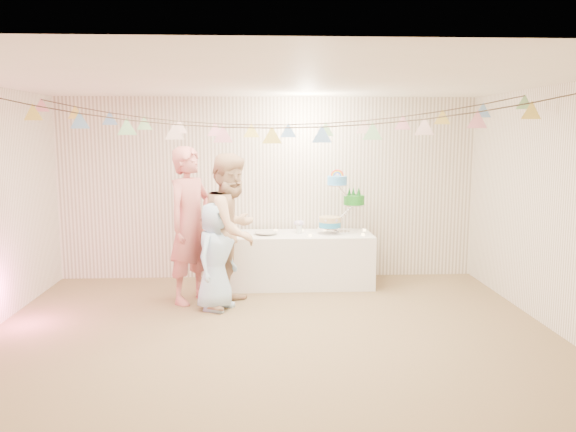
{
  "coord_description": "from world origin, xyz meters",
  "views": [
    {
      "loc": [
        -0.11,
        -5.56,
        2.09
      ],
      "look_at": [
        0.2,
        0.8,
        1.15
      ],
      "focal_mm": 35.0,
      "sensor_mm": 36.0,
      "label": 1
    }
  ],
  "objects_px": {
    "cake_stand": "(341,202)",
    "person_adult_b": "(232,230)",
    "person_child": "(216,256)",
    "person_adult_a": "(191,225)",
    "table": "(301,259)"
  },
  "relations": [
    {
      "from": "cake_stand",
      "to": "person_adult_b",
      "type": "height_order",
      "value": "person_adult_b"
    },
    {
      "from": "person_child",
      "to": "person_adult_a",
      "type": "bearing_deg",
      "value": 75.43
    },
    {
      "from": "table",
      "to": "cake_stand",
      "type": "height_order",
      "value": "cake_stand"
    },
    {
      "from": "cake_stand",
      "to": "person_adult_b",
      "type": "distance_m",
      "value": 1.72
    },
    {
      "from": "person_adult_b",
      "to": "cake_stand",
      "type": "bearing_deg",
      "value": -32.37
    },
    {
      "from": "cake_stand",
      "to": "person_adult_a",
      "type": "height_order",
      "value": "person_adult_a"
    },
    {
      "from": "person_adult_a",
      "to": "person_child",
      "type": "bearing_deg",
      "value": -98.89
    },
    {
      "from": "person_child",
      "to": "cake_stand",
      "type": "bearing_deg",
      "value": -27.5
    },
    {
      "from": "person_child",
      "to": "person_adult_b",
      "type": "bearing_deg",
      "value": -19.32
    },
    {
      "from": "cake_stand",
      "to": "person_adult_b",
      "type": "relative_size",
      "value": 0.44
    },
    {
      "from": "cake_stand",
      "to": "person_child",
      "type": "height_order",
      "value": "cake_stand"
    },
    {
      "from": "table",
      "to": "cake_stand",
      "type": "distance_m",
      "value": 0.97
    },
    {
      "from": "cake_stand",
      "to": "person_adult_a",
      "type": "bearing_deg",
      "value": -159.29
    },
    {
      "from": "table",
      "to": "person_adult_a",
      "type": "xyz_separation_m",
      "value": [
        -1.42,
        -0.7,
        0.61
      ]
    },
    {
      "from": "table",
      "to": "person_adult_b",
      "type": "relative_size",
      "value": 1.04
    }
  ]
}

